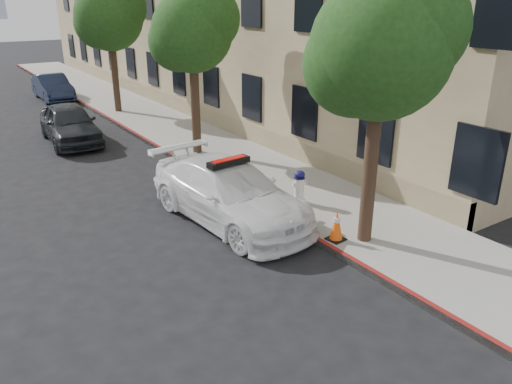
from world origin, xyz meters
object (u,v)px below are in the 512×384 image
object	(u,v)px
police_car	(229,193)
parked_car_far	(53,87)
parked_car_mid	(70,124)
traffic_cone	(337,225)
fire_hydrant	(299,187)

from	to	relation	value
police_car	parked_car_far	size ratio (longest dim) A/B	1.28
parked_car_mid	traffic_cone	xyz separation A→B (m)	(2.61, -11.90, -0.23)
parked_car_mid	traffic_cone	world-z (taller)	parked_car_mid
police_car	parked_car_mid	distance (m)	9.50
police_car	traffic_cone	bearing A→B (deg)	-68.73
parked_car_far	fire_hydrant	xyz separation A→B (m)	(1.79, -18.80, -0.08)
police_car	fire_hydrant	distance (m)	1.93
fire_hydrant	traffic_cone	world-z (taller)	fire_hydrant
fire_hydrant	traffic_cone	size ratio (longest dim) A/B	1.25
traffic_cone	parked_car_far	bearing A→B (deg)	93.14
traffic_cone	parked_car_mid	bearing A→B (deg)	102.38
parked_car_mid	parked_car_far	distance (m)	9.15
police_car	traffic_cone	world-z (taller)	police_car
police_car	traffic_cone	xyz separation A→B (m)	(1.25, -2.50, -0.23)
police_car	parked_car_far	distance (m)	18.43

